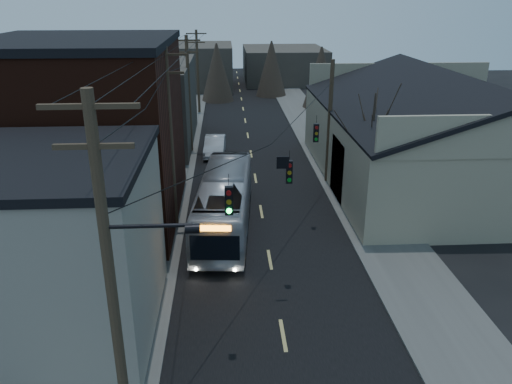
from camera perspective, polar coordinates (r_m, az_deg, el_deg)
The scene contains 13 objects.
road_surface at distance 39.93m, azimuth -0.41°, elevation 3.53°, with size 9.00×110.00×0.02m, color black.
sidewalk_left at distance 40.11m, azimuth -9.74°, elevation 3.37°, with size 4.00×110.00×0.12m, color #474744.
sidewalk_right at distance 40.77m, azimuth 8.77°, elevation 3.72°, with size 4.00×110.00×0.12m, color #474744.
building_clapboard at distance 20.32m, azimuth -23.28°, elevation -6.15°, with size 8.00×8.00×7.00m, color gray.
building_brick at distance 29.95m, azimuth -18.92°, elevation 6.17°, with size 10.00×12.00×10.00m, color black.
building_left_far at distance 45.43m, azimuth -13.09°, elevation 9.74°, with size 9.00×14.00×7.00m, color #38332D.
warehouse at distance 37.46m, azimuth 20.38°, elevation 5.24°, with size 16.16×20.60×7.73m.
building_far_left at distance 73.63m, azimuth -6.77°, elevation 14.07°, with size 10.00×12.00×6.00m, color #38332D.
building_far_right at distance 79.07m, azimuth 3.18°, elevation 14.32°, with size 12.00×14.00×5.00m, color #38332D.
bare_tree at distance 30.48m, azimuth 12.95°, elevation 4.30°, with size 0.40×0.40×7.20m, color black.
utility_lines at distance 32.93m, azimuth -5.35°, elevation 8.46°, with size 11.24×45.28×10.50m.
bus at distance 27.98m, azimuth -3.62°, elevation -1.17°, with size 2.63×11.25×3.13m, color #9FA2AA.
parked_car at distance 41.63m, azimuth -4.72°, elevation 5.29°, with size 1.62×4.64×1.53m, color #B6B8BF.
Camera 1 is at (-2.04, -7.93, 12.33)m, focal length 35.00 mm.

